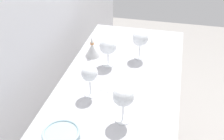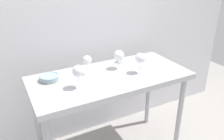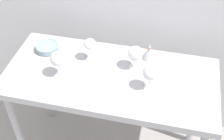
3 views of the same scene
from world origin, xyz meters
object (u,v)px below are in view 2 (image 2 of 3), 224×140
(wine_glass_far_right, at_px, (119,56))
(wine_glass_near_left, at_px, (78,72))
(tasting_sheet_upper, at_px, (104,77))
(tasting_bowl, at_px, (49,77))
(decanter_funnel, at_px, (120,58))
(tasting_sheet_lower, at_px, (142,60))
(wine_glass_far_left, at_px, (87,61))
(wine_glass_near_right, at_px, (140,59))

(wine_glass_far_right, bearing_deg, wine_glass_near_left, -158.52)
(wine_glass_near_left, relative_size, wine_glass_far_right, 1.08)
(wine_glass_near_left, bearing_deg, tasting_sheet_upper, 12.86)
(tasting_bowl, distance_m, decanter_funnel, 0.72)
(wine_glass_near_left, bearing_deg, tasting_bowl, 128.46)
(wine_glass_far_right, xyz_separation_m, tasting_sheet_lower, (0.30, 0.05, -0.12))
(wine_glass_near_left, height_order, tasting_bowl, wine_glass_near_left)
(wine_glass_far_right, relative_size, tasting_sheet_upper, 0.85)
(tasting_sheet_lower, height_order, tasting_bowl, tasting_bowl)
(tasting_sheet_lower, xyz_separation_m, decanter_funnel, (-0.22, 0.07, 0.04))
(decanter_funnel, bearing_deg, tasting_bowl, -174.12)
(wine_glass_far_left, bearing_deg, wine_glass_near_right, -23.61)
(wine_glass_far_left, distance_m, decanter_funnel, 0.41)
(wine_glass_far_left, height_order, tasting_sheet_lower, wine_glass_far_left)
(tasting_bowl, xyz_separation_m, decanter_funnel, (0.72, 0.07, 0.02))
(wine_glass_near_left, xyz_separation_m, wine_glass_far_right, (0.46, 0.18, -0.02))
(tasting_sheet_lower, bearing_deg, wine_glass_near_left, -148.32)
(wine_glass_near_left, bearing_deg, tasting_sheet_lower, 17.04)
(wine_glass_near_right, relative_size, tasting_bowl, 1.14)
(wine_glass_near_left, relative_size, tasting_sheet_lower, 0.74)
(tasting_sheet_lower, height_order, decanter_funnel, decanter_funnel)
(wine_glass_near_right, xyz_separation_m, tasting_sheet_upper, (-0.33, 0.05, -0.13))
(wine_glass_near_left, xyz_separation_m, tasting_sheet_lower, (0.76, 0.23, -0.13))
(wine_glass_far_left, xyz_separation_m, wine_glass_near_left, (-0.15, -0.20, 0.01))
(wine_glass_far_left, relative_size, tasting_sheet_lower, 0.68)
(tasting_bowl, bearing_deg, wine_glass_far_right, -4.11)
(wine_glass_far_right, relative_size, tasting_bowl, 1.08)
(tasting_sheet_upper, height_order, tasting_sheet_lower, same)
(tasting_sheet_upper, distance_m, tasting_sheet_lower, 0.54)
(wine_glass_near_right, height_order, wine_glass_near_left, wine_glass_near_left)
(wine_glass_near_left, bearing_deg, wine_glass_far_left, 52.76)
(wine_glass_near_right, distance_m, decanter_funnel, 0.31)
(wine_glass_far_left, distance_m, wine_glass_near_right, 0.47)
(wine_glass_near_left, height_order, tasting_sheet_lower, wine_glass_near_left)
(wine_glass_far_left, bearing_deg, wine_glass_near_left, -127.24)
(wine_glass_near_left, distance_m, tasting_bowl, 0.31)
(wine_glass_near_left, xyz_separation_m, tasting_sheet_upper, (0.25, 0.06, -0.13))
(wine_glass_far_left, height_order, decanter_funnel, wine_glass_far_left)
(wine_glass_far_right, height_order, tasting_bowl, wine_glass_far_right)
(tasting_sheet_upper, xyz_separation_m, tasting_bowl, (-0.43, 0.17, 0.02))
(wine_glass_far_left, bearing_deg, tasting_sheet_upper, -55.11)
(tasting_sheet_upper, bearing_deg, tasting_sheet_lower, 33.31)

